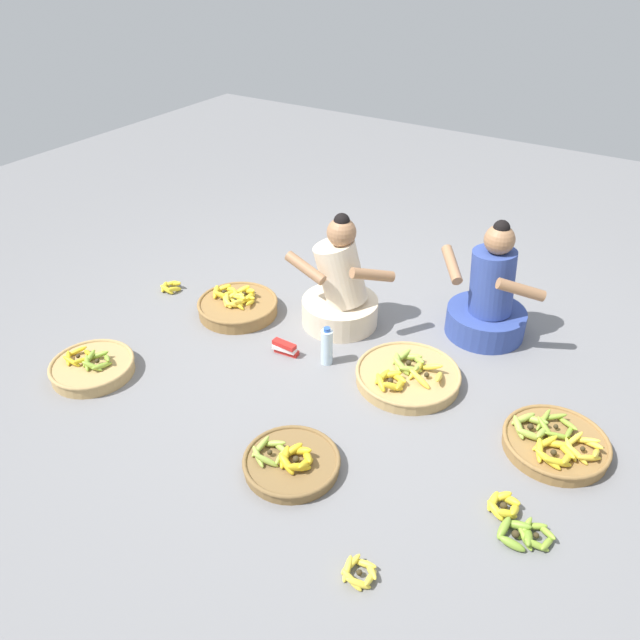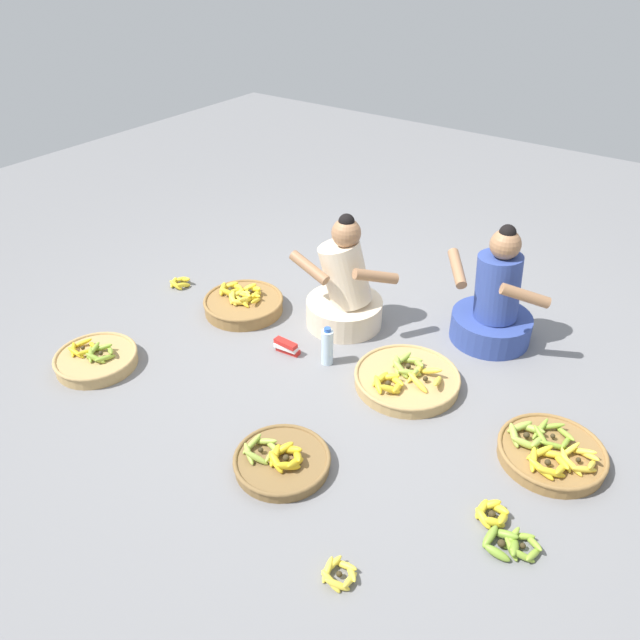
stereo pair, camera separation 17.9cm
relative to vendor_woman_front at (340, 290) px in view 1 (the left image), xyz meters
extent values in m
plane|color=slate|center=(0.15, -0.30, -0.26)|extent=(10.00, 10.00, 0.00)
cylinder|color=beige|center=(0.00, 0.00, -0.17)|extent=(0.52, 0.52, 0.18)
cylinder|color=beige|center=(0.00, 0.00, 0.13)|extent=(0.44, 0.38, 0.47)
sphere|color=#9E704C|center=(0.00, 0.00, 0.42)|extent=(0.19, 0.19, 0.19)
sphere|color=black|center=(0.00, 0.00, 0.50)|extent=(0.10, 0.10, 0.10)
cylinder|color=#9E704C|center=(-0.15, -0.19, 0.21)|extent=(0.31, 0.10, 0.16)
cylinder|color=#9E704C|center=(0.25, -0.04, 0.21)|extent=(0.24, 0.29, 0.16)
cylinder|color=#334793|center=(0.88, 0.41, -0.17)|extent=(0.52, 0.52, 0.18)
cylinder|color=#334793|center=(0.88, 0.41, 0.13)|extent=(0.35, 0.33, 0.45)
sphere|color=#9E704C|center=(0.88, 0.41, 0.43)|extent=(0.19, 0.19, 0.19)
sphere|color=black|center=(0.88, 0.41, 0.51)|extent=(0.10, 0.10, 0.10)
cylinder|color=#9E704C|center=(0.63, 0.34, 0.22)|extent=(0.24, 0.29, 0.16)
cylinder|color=#9E704C|center=(1.10, 0.26, 0.22)|extent=(0.30, 0.22, 0.16)
cylinder|color=olive|center=(1.58, -0.44, -0.23)|extent=(0.54, 0.54, 0.07)
torus|color=olive|center=(1.58, -0.44, -0.19)|extent=(0.55, 0.55, 0.02)
ellipsoid|color=yellow|center=(1.77, -0.46, -0.16)|extent=(0.03, 0.14, 0.08)
ellipsoid|color=yellow|center=(1.74, -0.41, -0.16)|extent=(0.14, 0.09, 0.07)
ellipsoid|color=yellow|center=(1.71, -0.40, -0.16)|extent=(0.14, 0.03, 0.08)
ellipsoid|color=yellow|center=(1.65, -0.43, -0.16)|extent=(0.09, 0.14, 0.08)
ellipsoid|color=yellow|center=(1.66, -0.50, -0.17)|extent=(0.11, 0.13, 0.06)
ellipsoid|color=yellow|center=(1.69, -0.52, -0.16)|extent=(0.14, 0.07, 0.08)
ellipsoid|color=yellow|center=(1.75, -0.51, -0.17)|extent=(0.13, 0.12, 0.06)
sphere|color=#382D19|center=(1.71, -0.46, -0.17)|extent=(0.03, 0.03, 0.03)
ellipsoid|color=#8CAD38|center=(1.62, -0.37, -0.17)|extent=(0.03, 0.16, 0.06)
ellipsoid|color=#8CAD38|center=(1.59, -0.31, -0.17)|extent=(0.14, 0.12, 0.06)
ellipsoid|color=#8CAD38|center=(1.51, -0.31, -0.17)|extent=(0.15, 0.11, 0.07)
ellipsoid|color=#8CAD38|center=(1.48, -0.36, -0.16)|extent=(0.05, 0.16, 0.08)
ellipsoid|color=#8CAD38|center=(1.51, -0.43, -0.16)|extent=(0.15, 0.10, 0.09)
ellipsoid|color=#8CAD38|center=(1.58, -0.43, -0.17)|extent=(0.16, 0.10, 0.06)
sphere|color=#382D19|center=(1.55, -0.37, -0.17)|extent=(0.03, 0.03, 0.03)
ellipsoid|color=#9EB747|center=(1.50, -0.46, -0.16)|extent=(0.06, 0.15, 0.07)
ellipsoid|color=#9EB747|center=(1.44, -0.38, -0.17)|extent=(0.15, 0.05, 0.07)
ellipsoid|color=#9EB747|center=(1.38, -0.41, -0.17)|extent=(0.12, 0.14, 0.07)
ellipsoid|color=#9EB747|center=(1.38, -0.49, -0.16)|extent=(0.12, 0.14, 0.08)
ellipsoid|color=#9EB747|center=(1.45, -0.51, -0.16)|extent=(0.16, 0.07, 0.07)
sphere|color=#382D19|center=(1.44, -0.45, -0.16)|extent=(0.03, 0.03, 0.03)
ellipsoid|color=yellow|center=(1.66, -0.58, -0.16)|extent=(0.05, 0.16, 0.08)
ellipsoid|color=yellow|center=(1.64, -0.52, -0.16)|extent=(0.13, 0.14, 0.07)
ellipsoid|color=yellow|center=(1.58, -0.50, -0.17)|extent=(0.16, 0.06, 0.06)
ellipsoid|color=yellow|center=(1.53, -0.53, -0.16)|extent=(0.12, 0.15, 0.08)
ellipsoid|color=yellow|center=(1.52, -0.59, -0.17)|extent=(0.08, 0.16, 0.07)
ellipsoid|color=yellow|center=(1.58, -0.64, -0.16)|extent=(0.16, 0.06, 0.08)
ellipsoid|color=yellow|center=(1.62, -0.63, -0.16)|extent=(0.15, 0.11, 0.08)
sphere|color=#382D19|center=(1.59, -0.57, -0.17)|extent=(0.03, 0.03, 0.03)
cylinder|color=tan|center=(-0.99, -1.29, -0.22)|extent=(0.49, 0.49, 0.08)
torus|color=tan|center=(-0.99, -1.29, -0.18)|extent=(0.51, 0.51, 0.02)
ellipsoid|color=#8CAD38|center=(-0.90, -1.29, -0.16)|extent=(0.06, 0.14, 0.05)
ellipsoid|color=#8CAD38|center=(-0.92, -1.23, -0.16)|extent=(0.13, 0.10, 0.07)
ellipsoid|color=#8CAD38|center=(-0.99, -1.23, -0.16)|extent=(0.12, 0.11, 0.07)
ellipsoid|color=#8CAD38|center=(-1.01, -1.29, -0.15)|extent=(0.06, 0.14, 0.08)
ellipsoid|color=#8CAD38|center=(-0.99, -1.32, -0.16)|extent=(0.12, 0.11, 0.06)
ellipsoid|color=#8CAD38|center=(-0.93, -1.33, -0.15)|extent=(0.14, 0.08, 0.08)
sphere|color=#382D19|center=(-0.95, -1.28, -0.16)|extent=(0.03, 0.03, 0.03)
ellipsoid|color=gold|center=(-1.04, -1.31, -0.16)|extent=(0.05, 0.13, 0.06)
ellipsoid|color=gold|center=(-1.07, -1.25, -0.16)|extent=(0.13, 0.08, 0.07)
ellipsoid|color=gold|center=(-1.14, -1.27, -0.16)|extent=(0.09, 0.13, 0.06)
ellipsoid|color=gold|center=(-1.13, -1.35, -0.16)|extent=(0.12, 0.11, 0.05)
ellipsoid|color=gold|center=(-1.09, -1.36, -0.16)|extent=(0.13, 0.04, 0.06)
sphere|color=#382D19|center=(-1.09, -1.30, -0.16)|extent=(0.03, 0.03, 0.03)
cylinder|color=tan|center=(0.68, -0.34, -0.23)|extent=(0.62, 0.62, 0.07)
torus|color=tan|center=(0.68, -0.34, -0.19)|extent=(0.63, 0.63, 0.02)
ellipsoid|color=yellow|center=(0.86, -0.32, -0.16)|extent=(0.07, 0.17, 0.08)
ellipsoid|color=yellow|center=(0.78, -0.26, -0.15)|extent=(0.16, 0.06, 0.10)
ellipsoid|color=yellow|center=(0.72, -0.33, -0.16)|extent=(0.05, 0.17, 0.07)
ellipsoid|color=yellow|center=(0.78, -0.40, -0.15)|extent=(0.16, 0.06, 0.10)
sphere|color=#382D19|center=(0.79, -0.33, -0.16)|extent=(0.03, 0.03, 0.03)
ellipsoid|color=#9EB747|center=(0.72, -0.28, -0.16)|extent=(0.05, 0.15, 0.07)
ellipsoid|color=#9EB747|center=(0.70, -0.24, -0.15)|extent=(0.13, 0.13, 0.10)
ellipsoid|color=#9EB747|center=(0.64, -0.22, -0.16)|extent=(0.15, 0.07, 0.07)
ellipsoid|color=#9EB747|center=(0.59, -0.26, -0.15)|extent=(0.10, 0.15, 0.09)
ellipsoid|color=#9EB747|center=(0.60, -0.32, -0.16)|extent=(0.12, 0.14, 0.09)
ellipsoid|color=#9EB747|center=(0.63, -0.35, -0.15)|extent=(0.15, 0.08, 0.10)
ellipsoid|color=#9EB747|center=(0.69, -0.34, -0.16)|extent=(0.14, 0.12, 0.07)
sphere|color=#382D19|center=(0.65, -0.29, -0.16)|extent=(0.03, 0.03, 0.03)
ellipsoid|color=yellow|center=(0.70, -0.49, -0.16)|extent=(0.06, 0.14, 0.06)
ellipsoid|color=yellow|center=(0.66, -0.45, -0.17)|extent=(0.14, 0.09, 0.06)
ellipsoid|color=yellow|center=(0.61, -0.45, -0.16)|extent=(0.14, 0.09, 0.07)
ellipsoid|color=yellow|center=(0.58, -0.49, -0.16)|extent=(0.06, 0.14, 0.07)
ellipsoid|color=yellow|center=(0.59, -0.54, -0.16)|extent=(0.13, 0.12, 0.07)
ellipsoid|color=yellow|center=(0.67, -0.55, -0.16)|extent=(0.13, 0.12, 0.09)
sphere|color=#382D19|center=(0.64, -0.50, -0.16)|extent=(0.03, 0.03, 0.03)
cylinder|color=brown|center=(0.48, -1.29, -0.23)|extent=(0.49, 0.49, 0.06)
torus|color=brown|center=(0.48, -1.29, -0.20)|extent=(0.50, 0.50, 0.02)
ellipsoid|color=gold|center=(0.57, -1.29, -0.17)|extent=(0.04, 0.14, 0.08)
ellipsoid|color=gold|center=(0.55, -1.25, -0.17)|extent=(0.12, 0.12, 0.08)
ellipsoid|color=gold|center=(0.50, -1.24, -0.17)|extent=(0.14, 0.06, 0.09)
ellipsoid|color=gold|center=(0.46, -1.26, -0.17)|extent=(0.11, 0.13, 0.09)
ellipsoid|color=gold|center=(0.46, -1.31, -0.17)|extent=(0.08, 0.14, 0.08)
ellipsoid|color=gold|center=(0.49, -1.35, -0.17)|extent=(0.14, 0.08, 0.09)
ellipsoid|color=gold|center=(0.55, -1.33, -0.17)|extent=(0.12, 0.13, 0.08)
sphere|color=#382D19|center=(0.51, -1.29, -0.17)|extent=(0.04, 0.04, 0.04)
ellipsoid|color=#9EB747|center=(0.43, -1.31, -0.18)|extent=(0.06, 0.15, 0.05)
ellipsoid|color=#9EB747|center=(0.39, -1.26, -0.18)|extent=(0.15, 0.08, 0.05)
ellipsoid|color=#9EB747|center=(0.35, -1.26, -0.18)|extent=(0.15, 0.08, 0.07)
ellipsoid|color=#9EB747|center=(0.30, -1.32, -0.18)|extent=(0.04, 0.15, 0.07)
ellipsoid|color=#9EB747|center=(0.33, -1.37, -0.18)|extent=(0.14, 0.10, 0.05)
ellipsoid|color=#9EB747|center=(0.39, -1.38, -0.17)|extent=(0.14, 0.08, 0.09)
sphere|color=#382D19|center=(0.37, -1.32, -0.18)|extent=(0.03, 0.03, 0.03)
cylinder|color=olive|center=(-0.67, -0.28, -0.22)|extent=(0.55, 0.55, 0.09)
torus|color=olive|center=(-0.67, -0.28, -0.17)|extent=(0.56, 0.56, 0.02)
ellipsoid|color=yellow|center=(-0.56, -0.26, -0.15)|extent=(0.05, 0.13, 0.06)
ellipsoid|color=yellow|center=(-0.61, -0.22, -0.14)|extent=(0.13, 0.04, 0.07)
ellipsoid|color=yellow|center=(-0.68, -0.27, -0.14)|extent=(0.04, 0.13, 0.07)
ellipsoid|color=yellow|center=(-0.62, -0.33, -0.14)|extent=(0.13, 0.04, 0.07)
sphere|color=#382D19|center=(-0.62, -0.28, -0.15)|extent=(0.03, 0.03, 0.03)
ellipsoid|color=yellow|center=(-0.61, -0.20, -0.14)|extent=(0.06, 0.13, 0.06)
ellipsoid|color=yellow|center=(-0.65, -0.16, -0.13)|extent=(0.13, 0.08, 0.09)
ellipsoid|color=yellow|center=(-0.71, -0.17, -0.14)|extent=(0.12, 0.12, 0.09)
ellipsoid|color=yellow|center=(-0.70, -0.25, -0.14)|extent=(0.12, 0.12, 0.07)
ellipsoid|color=yellow|center=(-0.65, -0.26, -0.14)|extent=(0.13, 0.09, 0.07)
sphere|color=#382D19|center=(-0.67, -0.21, -0.14)|extent=(0.04, 0.04, 0.04)
ellipsoid|color=yellow|center=(-0.75, -0.26, -0.14)|extent=(0.04, 0.13, 0.09)
ellipsoid|color=yellow|center=(-0.79, -0.20, -0.14)|extent=(0.14, 0.08, 0.08)
ellipsoid|color=yellow|center=(-0.85, -0.22, -0.14)|extent=(0.12, 0.12, 0.07)
ellipsoid|color=yellow|center=(-0.85, -0.29, -0.14)|extent=(0.10, 0.13, 0.08)
ellipsoid|color=yellow|center=(-0.78, -0.31, -0.13)|extent=(0.13, 0.09, 0.09)
sphere|color=#382D19|center=(-0.81, -0.26, -0.14)|extent=(0.03, 0.03, 0.03)
ellipsoid|color=yellow|center=(-0.62, -0.31, -0.14)|extent=(0.05, 0.13, 0.08)
ellipsoid|color=yellow|center=(-0.65, -0.25, -0.14)|extent=(0.13, 0.09, 0.08)
ellipsoid|color=yellow|center=(-0.69, -0.25, -0.14)|extent=(0.13, 0.08, 0.07)
ellipsoid|color=yellow|center=(-0.73, -0.29, -0.14)|extent=(0.07, 0.13, 0.06)
ellipsoid|color=yellow|center=(-0.72, -0.33, -0.14)|extent=(0.10, 0.12, 0.08)
ellipsoid|color=yellow|center=(-0.70, -0.35, -0.14)|extent=(0.13, 0.09, 0.07)
ellipsoid|color=yellow|center=(-0.64, -0.34, -0.15)|extent=(0.12, 0.11, 0.06)
sphere|color=#382D19|center=(-0.68, -0.30, -0.14)|extent=(0.03, 0.03, 0.03)
ellipsoid|color=olive|center=(1.63, -1.09, -0.23)|extent=(0.07, 0.13, 0.07)
ellipsoid|color=olive|center=(1.57, -1.05, -0.23)|extent=(0.13, 0.05, 0.07)
ellipsoid|color=olive|center=(1.52, -1.10, -0.23)|extent=(0.05, 0.13, 0.07)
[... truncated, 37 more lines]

